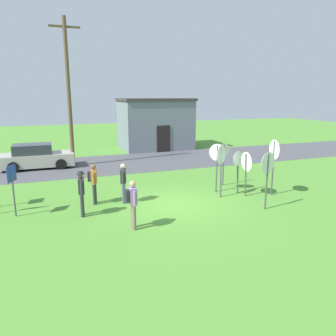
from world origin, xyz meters
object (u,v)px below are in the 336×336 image
at_px(stop_sign_nearest, 246,166).
at_px(stop_sign_low_front, 221,162).
at_px(person_in_blue, 123,181).
at_px(person_in_dark_shirt, 81,191).
at_px(stop_sign_leaning_left, 238,165).
at_px(person_near_signs, 94,181).
at_px(stop_sign_center_cluster, 274,157).
at_px(stop_sign_tallest, 267,170).
at_px(utility_pole, 69,91).
at_px(parked_car_on_street, 37,157).
at_px(stop_sign_far_back, 217,159).
at_px(stop_sign_rear_right, 224,157).
at_px(person_holding_notes, 132,201).
at_px(info_panel_leftmost, 12,182).

xyz_separation_m(stop_sign_nearest, stop_sign_low_front, (-1.12, 0.28, 0.23)).
xyz_separation_m(person_in_blue, person_in_dark_shirt, (-1.80, -0.96, 0.03)).
xyz_separation_m(stop_sign_leaning_left, person_in_dark_shirt, (-7.08, -0.55, -0.33)).
bearing_deg(person_near_signs, stop_sign_center_cluster, -11.54).
xyz_separation_m(stop_sign_tallest, person_in_blue, (-5.12, 2.73, -0.65)).
distance_m(utility_pole, stop_sign_nearest, 11.98).
distance_m(parked_car_on_street, stop_sign_far_back, 11.62).
bearing_deg(stop_sign_low_front, person_in_dark_shirt, -177.62).
relative_size(stop_sign_leaning_left, person_in_dark_shirt, 1.13).
relative_size(parked_car_on_street, stop_sign_low_front, 1.85).
distance_m(stop_sign_rear_right, person_holding_notes, 6.74).
xyz_separation_m(stop_sign_tallest, stop_sign_low_front, (-0.91, 2.02, 0.01)).
height_order(utility_pole, parked_car_on_street, utility_pole).
xyz_separation_m(stop_sign_far_back, person_in_dark_shirt, (-6.23, -1.01, -0.58)).
relative_size(parked_car_on_street, stop_sign_rear_right, 2.02).
xyz_separation_m(stop_sign_low_front, stop_sign_center_cluster, (2.35, -0.56, 0.16)).
xyz_separation_m(stop_sign_rear_right, stop_sign_center_cluster, (1.28, -2.19, 0.33)).
bearing_deg(stop_sign_far_back, stop_sign_rear_right, 45.69).
bearing_deg(stop_sign_tallest, person_holding_notes, -179.33).
xyz_separation_m(stop_sign_low_front, person_in_blue, (-4.20, 0.71, -0.66)).
bearing_deg(stop_sign_rear_right, stop_sign_far_back, -134.31).
height_order(stop_sign_rear_right, info_panel_leftmost, stop_sign_rear_right).
distance_m(stop_sign_far_back, stop_sign_tallest, 2.87).
distance_m(stop_sign_nearest, info_panel_leftmost, 9.54).
distance_m(parked_car_on_street, info_panel_leftmost, 8.61).
relative_size(stop_sign_rear_right, person_in_blue, 1.26).
bearing_deg(stop_sign_nearest, stop_sign_center_cluster, -12.96).
distance_m(person_in_dark_shirt, info_panel_leftmost, 2.54).
bearing_deg(person_in_blue, stop_sign_tallest, -28.12).
relative_size(parked_car_on_street, stop_sign_leaning_left, 2.21).
xyz_separation_m(stop_sign_tallest, person_in_dark_shirt, (-6.92, 1.77, -0.61)).
relative_size(person_near_signs, person_holding_notes, 1.00).
height_order(stop_sign_rear_right, stop_sign_center_cluster, stop_sign_center_cluster).
bearing_deg(info_panel_leftmost, person_holding_notes, -34.81).
bearing_deg(stop_sign_leaning_left, stop_sign_tallest, -93.98).
xyz_separation_m(utility_pole, parked_car_on_street, (-2.17, 0.09, -3.99)).
bearing_deg(info_panel_leftmost, stop_sign_low_front, -4.00).
bearing_deg(person_near_signs, person_in_blue, -14.40).
bearing_deg(parked_car_on_street, person_near_signs, -73.67).
height_order(stop_sign_nearest, person_in_dark_shirt, stop_sign_nearest).
xyz_separation_m(parked_car_on_street, person_in_blue, (3.57, -8.44, 0.26)).
bearing_deg(person_in_blue, person_near_signs, 165.60).
bearing_deg(parked_car_on_street, person_holding_notes, -73.91).
relative_size(stop_sign_far_back, stop_sign_tallest, 0.98).
xyz_separation_m(stop_sign_nearest, stop_sign_leaning_left, (-0.05, 0.59, -0.06)).
bearing_deg(person_in_dark_shirt, person_in_blue, 28.05).
xyz_separation_m(stop_sign_leaning_left, person_holding_notes, (-5.61, -2.39, -0.33)).
height_order(stop_sign_tallest, person_in_blue, stop_sign_tallest).
height_order(utility_pole, stop_sign_low_front, utility_pole).
height_order(stop_sign_low_front, person_in_dark_shirt, stop_sign_low_front).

